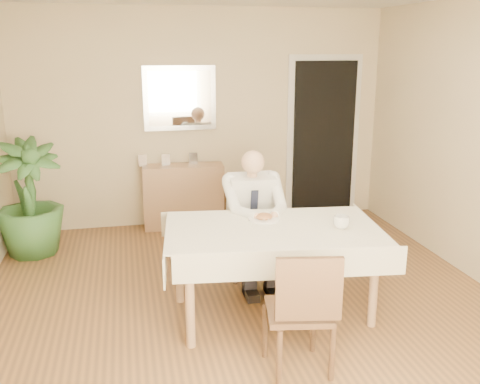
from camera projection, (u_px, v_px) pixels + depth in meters
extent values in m
plane|color=brown|center=(249.00, 312.00, 4.46)|extent=(5.00, 5.00, 0.00)
cube|color=beige|center=(202.00, 118.00, 6.47)|extent=(4.50, 0.02, 2.60)
cube|color=beige|center=(423.00, 313.00, 1.76)|extent=(4.50, 0.02, 2.60)
cube|color=beige|center=(424.00, 268.00, 1.74)|extent=(1.34, 0.02, 1.44)
cube|color=white|center=(420.00, 266.00, 1.76)|extent=(1.18, 0.02, 1.28)
cube|color=beige|center=(323.00, 139.00, 6.85)|extent=(0.96, 0.03, 2.10)
cube|color=black|center=(324.00, 139.00, 6.82)|extent=(0.80, 0.05, 1.95)
cube|color=silver|center=(180.00, 98.00, 6.33)|extent=(0.86, 0.03, 0.76)
cube|color=white|center=(180.00, 98.00, 6.31)|extent=(0.74, 0.02, 0.64)
cube|color=#926B49|center=(273.00, 231.00, 4.26)|extent=(1.69, 1.07, 0.04)
cube|color=#EDE4C3|center=(273.00, 228.00, 4.26)|extent=(1.80, 1.19, 0.01)
cube|color=#EDE4C3|center=(291.00, 265.00, 3.81)|extent=(1.69, 0.21, 0.22)
cube|color=#EDE4C3|center=(258.00, 221.00, 4.76)|extent=(1.69, 0.21, 0.22)
cube|color=#EDE4C3|center=(166.00, 249.00, 4.11)|extent=(0.13, 1.00, 0.22)
cube|color=#EDE4C3|center=(371.00, 233.00, 4.46)|extent=(0.13, 1.00, 0.22)
cylinder|color=#926B49|center=(190.00, 303.00, 3.87)|extent=(0.07, 0.07, 0.70)
cylinder|color=#926B49|center=(374.00, 285.00, 4.16)|extent=(0.07, 0.07, 0.70)
cylinder|color=#926B49|center=(179.00, 264.00, 4.56)|extent=(0.07, 0.07, 0.70)
cylinder|color=#926B49|center=(337.00, 251.00, 4.86)|extent=(0.07, 0.07, 0.70)
cube|color=#422816|center=(250.00, 233.00, 5.10)|extent=(0.46, 0.46, 0.04)
cube|color=#422816|center=(245.00, 202.00, 5.21)|extent=(0.42, 0.08, 0.42)
cylinder|color=#422816|center=(235.00, 263.00, 4.95)|extent=(0.04, 0.04, 0.41)
cylinder|color=#422816|center=(272.00, 260.00, 5.02)|extent=(0.04, 0.04, 0.41)
cylinder|color=#422816|center=(228.00, 249.00, 5.29)|extent=(0.04, 0.04, 0.41)
cylinder|color=#422816|center=(263.00, 247.00, 5.36)|extent=(0.04, 0.04, 0.41)
cube|color=#422816|center=(298.00, 311.00, 3.58)|extent=(0.49, 0.49, 0.04)
cube|color=#422816|center=(309.00, 289.00, 3.34)|extent=(0.42, 0.11, 0.42)
cylinder|color=#422816|center=(279.00, 359.00, 3.43)|extent=(0.04, 0.04, 0.41)
cylinder|color=#422816|center=(332.00, 352.00, 3.51)|extent=(0.04, 0.04, 0.41)
cylinder|color=#422816|center=(265.00, 331.00, 3.77)|extent=(0.04, 0.04, 0.41)
cylinder|color=#422816|center=(313.00, 325.00, 3.85)|extent=(0.04, 0.04, 0.41)
cube|color=silver|center=(251.00, 202.00, 4.97)|extent=(0.42, 0.31, 0.55)
cube|color=black|center=(254.00, 208.00, 4.86)|extent=(0.07, 0.08, 0.36)
cylinder|color=tan|center=(252.00, 173.00, 4.85)|extent=(0.09, 0.09, 0.08)
sphere|color=tan|center=(253.00, 162.00, 4.80)|extent=(0.21, 0.21, 0.21)
cube|color=black|center=(245.00, 233.00, 4.83)|extent=(0.13, 0.42, 0.13)
cube|color=black|center=(266.00, 232.00, 4.87)|extent=(0.13, 0.42, 0.13)
cube|color=black|center=(249.00, 271.00, 4.73)|extent=(0.11, 0.12, 0.45)
cube|color=black|center=(271.00, 269.00, 4.77)|extent=(0.11, 0.12, 0.45)
cube|color=black|center=(251.00, 293.00, 4.73)|extent=(0.11, 0.26, 0.07)
cube|color=black|center=(273.00, 291.00, 4.77)|extent=(0.11, 0.26, 0.07)
cylinder|color=white|center=(264.00, 219.00, 4.43)|extent=(0.26, 0.26, 0.02)
ellipsoid|color=brown|center=(264.00, 217.00, 4.43)|extent=(0.14, 0.14, 0.06)
cylinder|color=silver|center=(271.00, 219.00, 4.38)|extent=(0.01, 0.13, 0.01)
cylinder|color=silver|center=(261.00, 220.00, 4.37)|extent=(0.01, 0.13, 0.01)
imported|color=white|center=(341.00, 222.00, 4.22)|extent=(0.17, 0.17, 0.10)
cube|color=#926B49|center=(184.00, 196.00, 6.49)|extent=(0.98, 0.39, 0.77)
cube|color=silver|center=(143.00, 160.00, 6.32)|extent=(0.10, 0.02, 0.14)
cube|color=silver|center=(166.00, 160.00, 6.36)|extent=(0.10, 0.02, 0.14)
cube|color=silver|center=(193.00, 159.00, 6.43)|extent=(0.10, 0.02, 0.14)
imported|color=#2E5A27|center=(29.00, 198.00, 5.57)|extent=(0.89, 0.89, 1.23)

